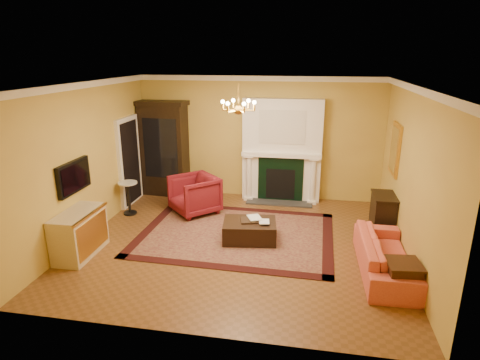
% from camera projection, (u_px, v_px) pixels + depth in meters
% --- Properties ---
extents(floor, '(6.00, 5.50, 0.02)m').
position_uv_depth(floor, '(239.00, 243.00, 7.78)').
color(floor, brown).
rests_on(floor, ground).
extents(ceiling, '(6.00, 5.50, 0.02)m').
position_uv_depth(ceiling, '(238.00, 83.00, 6.88)').
color(ceiling, silver).
rests_on(ceiling, wall_back).
extents(wall_back, '(6.00, 0.02, 3.00)m').
position_uv_depth(wall_back, '(258.00, 138.00, 9.92)').
color(wall_back, gold).
rests_on(wall_back, floor).
extents(wall_front, '(6.00, 0.02, 3.00)m').
position_uv_depth(wall_front, '(197.00, 230.00, 4.74)').
color(wall_front, gold).
rests_on(wall_front, floor).
extents(wall_left, '(0.02, 5.50, 3.00)m').
position_uv_depth(wall_left, '(87.00, 161.00, 7.83)').
color(wall_left, gold).
rests_on(wall_left, floor).
extents(wall_right, '(0.02, 5.50, 3.00)m').
position_uv_depth(wall_right, '(412.00, 176.00, 6.82)').
color(wall_right, gold).
rests_on(wall_right, floor).
extents(fireplace, '(1.90, 0.70, 2.50)m').
position_uv_depth(fireplace, '(282.00, 153.00, 9.74)').
color(fireplace, white).
rests_on(fireplace, wall_back).
extents(crown_molding, '(6.00, 5.50, 0.12)m').
position_uv_depth(crown_molding, '(247.00, 84.00, 7.79)').
color(crown_molding, white).
rests_on(crown_molding, ceiling).
extents(doorway, '(0.08, 1.05, 2.10)m').
position_uv_depth(doorway, '(130.00, 161.00, 9.56)').
color(doorway, white).
rests_on(doorway, wall_left).
extents(tv_panel, '(0.09, 0.95, 0.58)m').
position_uv_depth(tv_panel, '(74.00, 177.00, 7.30)').
color(tv_panel, black).
rests_on(tv_panel, wall_left).
extents(gilt_mirror, '(0.06, 0.76, 1.05)m').
position_uv_depth(gilt_mirror, '(395.00, 149.00, 8.10)').
color(gilt_mirror, gold).
rests_on(gilt_mirror, wall_right).
extents(chandelier, '(0.63, 0.55, 0.53)m').
position_uv_depth(chandelier, '(238.00, 107.00, 7.00)').
color(chandelier, gold).
rests_on(chandelier, ceiling).
extents(oriental_rug, '(3.91, 2.98, 0.02)m').
position_uv_depth(oriental_rug, '(236.00, 234.00, 8.12)').
color(oriental_rug, '#450E1B').
rests_on(oriental_rug, floor).
extents(china_cabinet, '(1.18, 0.60, 2.29)m').
position_uv_depth(china_cabinet, '(164.00, 151.00, 10.17)').
color(china_cabinet, black).
rests_on(china_cabinet, floor).
extents(wingback_armchair, '(1.28, 1.28, 0.96)m').
position_uv_depth(wingback_armchair, '(194.00, 193.00, 9.09)').
color(wingback_armchair, maroon).
rests_on(wingback_armchair, floor).
extents(pedestal_table, '(0.42, 0.42, 0.76)m').
position_uv_depth(pedestal_table, '(129.00, 196.00, 9.03)').
color(pedestal_table, black).
rests_on(pedestal_table, floor).
extents(commode, '(0.54, 1.11, 0.82)m').
position_uv_depth(commode, '(79.00, 233.00, 7.19)').
color(commode, beige).
rests_on(commode, floor).
extents(coral_sofa, '(0.63, 2.06, 0.80)m').
position_uv_depth(coral_sofa, '(386.00, 250.00, 6.61)').
color(coral_sofa, '#DE6246').
rests_on(coral_sofa, floor).
extents(end_table, '(0.51, 0.51, 0.54)m').
position_uv_depth(end_table, '(402.00, 280.00, 5.97)').
color(end_table, '#3B1A10').
rests_on(end_table, floor).
extents(console_table, '(0.41, 0.71, 0.79)m').
position_uv_depth(console_table, '(382.00, 215.00, 8.06)').
color(console_table, black).
rests_on(console_table, floor).
extents(leather_ottoman, '(1.10, 0.87, 0.38)m').
position_uv_depth(leather_ottoman, '(250.00, 230.00, 7.81)').
color(leather_ottoman, black).
rests_on(leather_ottoman, oriental_rug).
extents(ottoman_tray, '(0.49, 0.43, 0.03)m').
position_uv_depth(ottoman_tray, '(251.00, 220.00, 7.78)').
color(ottoman_tray, black).
rests_on(ottoman_tray, leather_ottoman).
extents(book_a, '(0.23, 0.13, 0.32)m').
position_uv_depth(book_a, '(249.00, 212.00, 7.74)').
color(book_a, gray).
rests_on(book_a, ottoman_tray).
extents(book_b, '(0.19, 0.05, 0.26)m').
position_uv_depth(book_b, '(259.00, 216.00, 7.61)').
color(book_b, gray).
rests_on(book_b, ottoman_tray).
extents(topiary_left, '(0.18, 0.18, 0.48)m').
position_uv_depth(topiary_left, '(256.00, 140.00, 9.71)').
color(topiary_left, tan).
rests_on(topiary_left, fireplace).
extents(topiary_right, '(0.18, 0.18, 0.47)m').
position_uv_depth(topiary_right, '(314.00, 142.00, 9.48)').
color(topiary_right, tan).
rests_on(topiary_right, fireplace).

